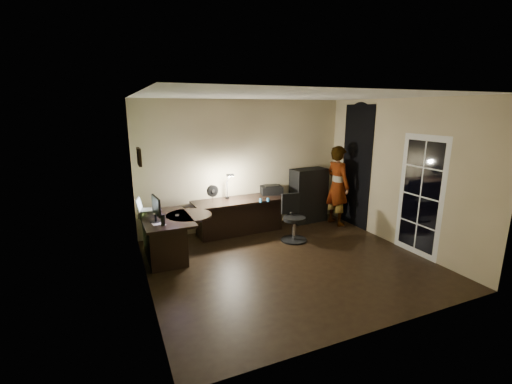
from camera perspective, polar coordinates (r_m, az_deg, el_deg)
name	(u,v)px	position (r m, az deg, el deg)	size (l,w,h in m)	color
floor	(289,263)	(5.89, 5.52, -11.66)	(4.50, 4.00, 0.01)	black
ceiling	(293,96)	(5.33, 6.21, 15.69)	(4.50, 4.00, 0.01)	silver
wall_back	(245,165)	(7.24, -1.92, 4.46)	(4.50, 0.01, 2.70)	#BFAF88
wall_front	(383,221)	(3.89, 20.41, -4.60)	(4.50, 0.01, 2.70)	#BFAF88
wall_left	(142,199)	(4.80, -18.40, -1.05)	(0.01, 4.00, 2.70)	#BFAF88
wall_right	(398,174)	(6.83, 22.63, 2.84)	(0.01, 4.00, 2.70)	#BFAF88
green_wall_overlay	(144,198)	(4.80, -18.22, -1.03)	(0.00, 4.00, 2.70)	#4B672C
arched_doorway	(356,167)	(7.65, 16.38, 4.04)	(0.01, 0.90, 2.60)	black
french_door	(420,196)	(6.51, 25.71, -0.66)	(0.02, 0.92, 2.10)	white
framed_picture	(139,157)	(5.15, -18.91, 5.57)	(0.04, 0.30, 0.25)	black
desk_left	(167,238)	(6.08, -14.60, -7.41)	(0.78, 1.28, 0.74)	black
desk_right	(241,216)	(7.04, -2.58, -4.09)	(1.93, 0.68, 0.73)	black
cabinet	(308,195)	(7.83, 8.74, -0.54)	(0.81, 0.40, 1.21)	black
laptop_stand	(147,214)	(6.10, -17.71, -3.45)	(0.26, 0.21, 0.11)	silver
laptop	(149,204)	(6.05, -17.45, -1.87)	(0.33, 0.31, 0.23)	silver
monitor	(155,213)	(5.74, -16.43, -3.40)	(0.09, 0.46, 0.31)	black
mouse	(164,224)	(5.58, -15.04, -5.25)	(0.06, 0.08, 0.03)	silver
phone	(177,215)	(6.04, -13.01, -3.81)	(0.06, 0.12, 0.01)	black
pen	(199,221)	(5.68, -9.44, -4.75)	(0.01, 0.14, 0.01)	black
speaker	(163,220)	(5.55, -15.25, -4.54)	(0.07, 0.07, 0.19)	black
notepad	(157,223)	(5.71, -16.20, -5.01)	(0.16, 0.22, 0.01)	silver
desk_fan	(212,194)	(6.73, -7.27, -0.33)	(0.23, 0.13, 0.36)	black
headphones	(264,200)	(6.77, 1.40, -1.29)	(0.21, 0.09, 0.10)	#23659C
printer	(271,190)	(7.37, 2.58, 0.37)	(0.45, 0.35, 0.20)	black
desk_lamp	(227,185)	(6.93, -4.85, 1.10)	(0.14, 0.27, 0.59)	black
office_chair	(294,219)	(6.66, 6.41, -4.41)	(0.51, 0.51, 0.90)	black
person	(337,186)	(7.70, 13.42, 1.03)	(0.62, 0.42, 1.75)	#D8A88C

